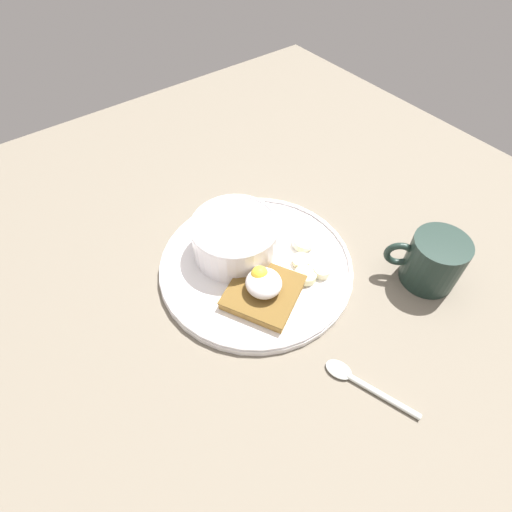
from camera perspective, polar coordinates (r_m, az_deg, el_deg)
The scene contains 11 objects.
ground_plane at distance 64.45cm, azimuth 0.00°, elevation -2.28°, with size 120.00×120.00×2.00cm, color #716758.
plate at distance 63.04cm, azimuth 0.00°, elevation -1.29°, with size 30.45×30.45×1.60cm.
oatmeal_bowl at distance 62.40cm, azimuth -2.99°, elevation 2.62°, with size 13.66×13.66×6.32cm.
toast_slice at distance 58.64cm, azimuth 1.08°, elevation -5.15°, with size 13.47×13.47×1.59cm.
poached_egg at distance 56.84cm, azimuth 0.99°, elevation -3.66°, with size 7.62×5.19×3.68cm.
banana_slice_front at distance 62.94cm, azimuth 6.48°, elevation -0.72°, with size 3.92×3.94×1.24cm.
banana_slice_left at distance 61.98cm, azimuth 9.42°, elevation -2.14°, with size 3.22×3.20×1.46cm.
banana_slice_back at distance 65.34cm, azimuth 6.76°, elevation 2.06°, with size 4.23×4.08×1.93cm.
banana_slice_right at distance 61.12cm, azimuth 7.08°, elevation -2.78°, with size 4.61×4.65×1.53cm.
coffee_mug at distance 64.75cm, azimuth 23.99°, elevation -0.59°, with size 10.04×9.43×8.25cm.
spoon at distance 55.31cm, azimuth 14.59°, elevation -16.98°, with size 12.63×5.79×0.80cm.
Camera 1 is at (-31.44, 23.74, 52.02)cm, focal length 28.00 mm.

